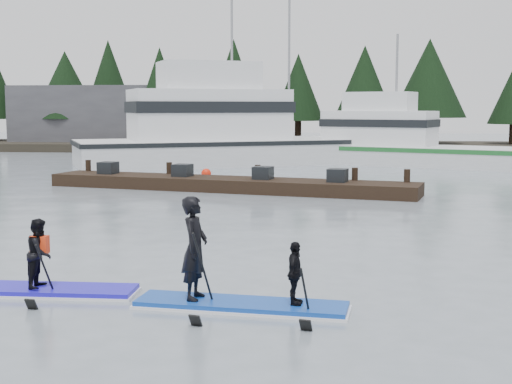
# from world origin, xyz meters

# --- Properties ---
(ground) EXTENTS (160.00, 160.00, 0.00)m
(ground) POSITION_xyz_m (0.00, 0.00, 0.00)
(ground) COLOR slate
(ground) RESTS_ON ground
(far_shore) EXTENTS (70.00, 8.00, 0.60)m
(far_shore) POSITION_xyz_m (0.00, 42.00, 0.30)
(far_shore) COLOR #2D281E
(far_shore) RESTS_ON ground
(treeline) EXTENTS (60.00, 4.00, 8.00)m
(treeline) POSITION_xyz_m (0.00, 42.00, 0.00)
(treeline) COLOR black
(treeline) RESTS_ON ground
(waterfront_building) EXTENTS (18.00, 6.00, 5.00)m
(waterfront_building) POSITION_xyz_m (-14.00, 44.00, 2.50)
(waterfront_building) COLOR #4C4C51
(waterfront_building) RESTS_ON ground
(fishing_boat_large) EXTENTS (20.35, 13.35, 10.96)m
(fishing_boat_large) POSITION_xyz_m (-3.28, 29.05, 0.85)
(fishing_boat_large) COLOR silver
(fishing_boat_large) RESTS_ON ground
(fishing_boat_medium) EXTENTS (14.45, 9.17, 8.40)m
(fishing_boat_medium) POSITION_xyz_m (6.16, 29.42, 0.59)
(fishing_boat_medium) COLOR silver
(fishing_boat_medium) RESTS_ON ground
(floating_dock) EXTENTS (15.31, 5.71, 0.51)m
(floating_dock) POSITION_xyz_m (-2.06, 15.50, 0.25)
(floating_dock) COLOR black
(floating_dock) RESTS_ON ground
(buoy_b) EXTENTS (0.48, 0.48, 0.48)m
(buoy_b) POSITION_xyz_m (-3.91, 21.30, 0.00)
(buoy_b) COLOR red
(buoy_b) RESTS_ON ground
(paddleboard_solo) EXTENTS (3.40, 1.08, 1.83)m
(paddleboard_solo) POSITION_xyz_m (-3.26, -0.57, 0.42)
(paddleboard_solo) COLOR #1F16CF
(paddleboard_solo) RESTS_ON ground
(paddleboard_duo) EXTENTS (3.61, 1.38, 2.40)m
(paddleboard_duo) POSITION_xyz_m (0.23, -1.15, 0.59)
(paddleboard_duo) COLOR #1140A5
(paddleboard_duo) RESTS_ON ground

